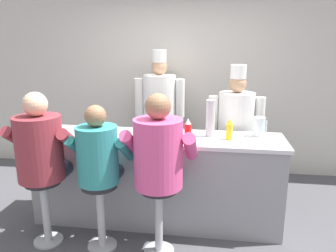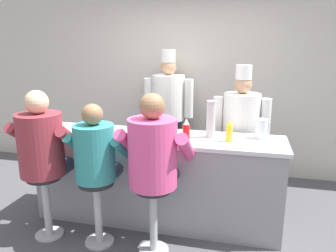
# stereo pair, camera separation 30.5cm
# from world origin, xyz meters

# --- Properties ---
(ground_plane) EXTENTS (20.00, 20.00, 0.00)m
(ground_plane) POSITION_xyz_m (0.00, 0.00, 0.00)
(ground_plane) COLOR #4C4C51
(wall_back) EXTENTS (10.00, 0.06, 2.70)m
(wall_back) POSITION_xyz_m (0.00, 1.94, 1.35)
(wall_back) COLOR beige
(wall_back) RESTS_ON ground_plane
(diner_counter) EXTENTS (2.68, 0.64, 0.98)m
(diner_counter) POSITION_xyz_m (0.00, 0.32, 0.49)
(diner_counter) COLOR gray
(diner_counter) RESTS_ON ground_plane
(ketchup_bottle_red) EXTENTS (0.07, 0.07, 0.24)m
(ketchup_bottle_red) POSITION_xyz_m (0.35, 0.13, 1.09)
(ketchup_bottle_red) COLOR red
(ketchup_bottle_red) RESTS_ON diner_counter
(mustard_bottle_yellow) EXTENTS (0.07, 0.07, 0.22)m
(mustard_bottle_yellow) POSITION_xyz_m (0.76, 0.28, 1.08)
(mustard_bottle_yellow) COLOR yellow
(mustard_bottle_yellow) RESTS_ON diner_counter
(hot_sauce_bottle_orange) EXTENTS (0.03, 0.03, 0.12)m
(hot_sauce_bottle_orange) POSITION_xyz_m (0.13, 0.11, 1.03)
(hot_sauce_bottle_orange) COLOR orange
(hot_sauce_bottle_orange) RESTS_ON diner_counter
(water_pitcher_clear) EXTENTS (0.14, 0.12, 0.21)m
(water_pitcher_clear) POSITION_xyz_m (1.07, 0.46, 1.08)
(water_pitcher_clear) COLOR silver
(water_pitcher_clear) RESTS_ON diner_counter
(breakfast_plate) EXTENTS (0.28, 0.28, 0.05)m
(breakfast_plate) POSITION_xyz_m (-0.09, 0.19, 0.99)
(breakfast_plate) COLOR white
(breakfast_plate) RESTS_ON diner_counter
(cereal_bowl) EXTENTS (0.17, 0.17, 0.06)m
(cereal_bowl) POSITION_xyz_m (-0.50, 0.13, 1.01)
(cereal_bowl) COLOR white
(cereal_bowl) RESTS_ON diner_counter
(coffee_mug_white) EXTENTS (0.14, 0.09, 0.09)m
(coffee_mug_white) POSITION_xyz_m (-0.75, 0.09, 1.02)
(coffee_mug_white) COLOR white
(coffee_mug_white) RESTS_ON diner_counter
(cup_stack_steel) EXTENTS (0.10, 0.10, 0.39)m
(cup_stack_steel) POSITION_xyz_m (0.56, 0.38, 1.17)
(cup_stack_steel) COLOR #B7BABF
(cup_stack_steel) RESTS_ON diner_counter
(diner_seated_maroon) EXTENTS (0.65, 0.65, 1.51)m
(diner_seated_maroon) POSITION_xyz_m (-1.00, -0.23, 0.94)
(diner_seated_maroon) COLOR #B2B5BA
(diner_seated_maroon) RESTS_ON ground_plane
(diner_seated_teal) EXTENTS (0.57, 0.56, 1.40)m
(diner_seated_teal) POSITION_xyz_m (-0.44, -0.24, 0.89)
(diner_seated_teal) COLOR #B2B5BA
(diner_seated_teal) RESTS_ON ground_plane
(diner_seated_pink) EXTENTS (0.66, 0.66, 1.52)m
(diner_seated_pink) POSITION_xyz_m (0.13, -0.23, 0.94)
(diner_seated_pink) COLOR #B2B5BA
(diner_seated_pink) RESTS_ON ground_plane
(cook_in_whites_near) EXTENTS (0.72, 0.46, 1.85)m
(cook_in_whites_near) POSITION_xyz_m (-0.19, 1.61, 1.02)
(cook_in_whites_near) COLOR #232328
(cook_in_whites_near) RESTS_ON ground_plane
(cook_in_whites_far) EXTENTS (0.66, 0.42, 1.69)m
(cook_in_whites_far) POSITION_xyz_m (0.86, 0.92, 0.93)
(cook_in_whites_far) COLOR #232328
(cook_in_whites_far) RESTS_ON ground_plane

